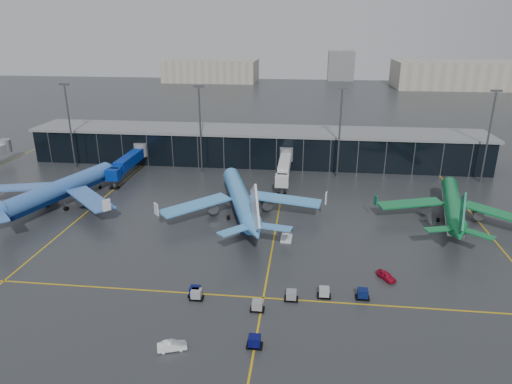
# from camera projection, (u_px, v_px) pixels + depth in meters

# --- Properties ---
(ground) EXTENTS (600.00, 600.00, 0.00)m
(ground) POSITION_uv_depth(u_px,v_px,m) (220.00, 252.00, 88.76)
(ground) COLOR #282B2D
(ground) RESTS_ON ground
(terminal_pier) EXTENTS (142.00, 17.00, 10.70)m
(terminal_pier) POSITION_uv_depth(u_px,v_px,m) (256.00, 146.00, 144.69)
(terminal_pier) COLOR black
(terminal_pier) RESTS_ON ground
(jet_bridges) EXTENTS (94.00, 27.50, 7.20)m
(jet_bridges) POSITION_uv_depth(u_px,v_px,m) (128.00, 161.00, 131.04)
(jet_bridges) COLOR #595B60
(jet_bridges) RESTS_ON ground
(flood_masts) EXTENTS (203.00, 0.50, 25.50)m
(flood_masts) POSITION_uv_depth(u_px,v_px,m) (269.00, 128.00, 130.07)
(flood_masts) COLOR #595B60
(flood_masts) RESTS_ON ground
(distant_hangars) EXTENTS (260.00, 71.00, 22.00)m
(distant_hangars) POSITION_uv_depth(u_px,v_px,m) (357.00, 72.00, 332.15)
(distant_hangars) COLOR #B2AD99
(distant_hangars) RESTS_ON ground
(taxi_lines) EXTENTS (220.00, 120.00, 0.02)m
(taxi_lines) POSITION_uv_depth(u_px,v_px,m) (275.00, 231.00, 97.58)
(taxi_lines) COLOR gold
(taxi_lines) RESTS_ON ground
(airliner_arkefly) EXTENTS (50.45, 54.14, 13.78)m
(airliner_arkefly) POSITION_uv_depth(u_px,v_px,m) (59.00, 179.00, 109.07)
(airliner_arkefly) COLOR #3D71C8
(airliner_arkefly) RESTS_ON ground
(airliner_klm_near) EXTENTS (50.13, 53.77, 13.66)m
(airliner_klm_near) POSITION_uv_depth(u_px,v_px,m) (240.00, 187.00, 103.54)
(airliner_klm_near) COLOR #4599E5
(airliner_klm_near) RESTS_ON ground
(airliner_aer_lingus) EXTENTS (41.94, 45.59, 12.04)m
(airliner_aer_lingus) POSITION_uv_depth(u_px,v_px,m) (454.00, 195.00, 101.19)
(airliner_aer_lingus) COLOR #0D7337
(airliner_aer_lingus) RESTS_ON ground
(baggage_carts) EXTENTS (29.16, 15.13, 1.70)m
(baggage_carts) POSITION_uv_depth(u_px,v_px,m) (269.00, 302.00, 71.35)
(baggage_carts) COLOR black
(baggage_carts) RESTS_ON ground
(mobile_airstair) EXTENTS (2.36, 3.31, 3.45)m
(mobile_airstair) POSITION_uv_depth(u_px,v_px,m) (287.00, 237.00, 93.28)
(mobile_airstair) COLOR white
(mobile_airstair) RESTS_ON ground
(service_van_red) EXTENTS (3.47, 4.18, 1.34)m
(service_van_red) POSITION_uv_depth(u_px,v_px,m) (386.00, 276.00, 78.90)
(service_van_red) COLOR #A60C27
(service_van_red) RESTS_ON ground
(service_van_white) EXTENTS (4.23, 2.62, 1.31)m
(service_van_white) POSITION_uv_depth(u_px,v_px,m) (172.00, 346.00, 61.73)
(service_van_white) COLOR white
(service_van_white) RESTS_ON ground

